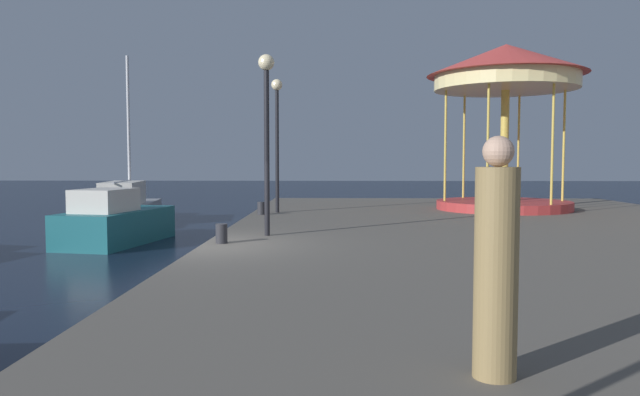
# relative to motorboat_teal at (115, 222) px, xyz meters

# --- Properties ---
(ground_plane) EXTENTS (120.00, 120.00, 0.00)m
(ground_plane) POSITION_rel_motorboat_teal_xyz_m (3.88, -5.69, -0.65)
(ground_plane) COLOR black
(quay_dock) EXTENTS (14.36, 29.65, 0.80)m
(quay_dock) POSITION_rel_motorboat_teal_xyz_m (11.07, -5.69, -0.25)
(quay_dock) COLOR #5B564F
(quay_dock) RESTS_ON ground
(motorboat_teal) EXTENTS (2.53, 4.33, 1.67)m
(motorboat_teal) POSITION_rel_motorboat_teal_xyz_m (0.00, 0.00, 0.00)
(motorboat_teal) COLOR #19606B
(motorboat_teal) RESTS_ON ground
(sailboat_grey) EXTENTS (2.66, 6.65, 6.73)m
(sailboat_grey) POSITION_rel_motorboat_teal_xyz_m (-1.74, 5.83, -0.02)
(sailboat_grey) COLOR gray
(sailboat_grey) RESTS_ON ground
(carousel) EXTENTS (5.33, 5.33, 5.62)m
(carousel) POSITION_rel_motorboat_teal_xyz_m (12.37, 3.09, 4.40)
(carousel) COLOR #B23333
(carousel) RESTS_ON quay_dock
(lamp_post_mid_promenade) EXTENTS (0.36, 0.36, 4.05)m
(lamp_post_mid_promenade) POSITION_rel_motorboat_teal_xyz_m (5.05, -4.21, 2.94)
(lamp_post_mid_promenade) COLOR black
(lamp_post_mid_promenade) RESTS_ON quay_dock
(lamp_post_far_end) EXTENTS (0.36, 0.36, 4.29)m
(lamp_post_far_end) POSITION_rel_motorboat_teal_xyz_m (4.70, 1.72, 3.09)
(lamp_post_far_end) COLOR black
(lamp_post_far_end) RESTS_ON quay_dock
(bollard_center) EXTENTS (0.24, 0.24, 0.40)m
(bollard_center) POSITION_rel_motorboat_teal_xyz_m (4.25, -5.48, 0.35)
(bollard_center) COLOR #2D2D33
(bollard_center) RESTS_ON quay_dock
(bollard_north) EXTENTS (0.24, 0.24, 0.40)m
(bollard_north) POSITION_rel_motorboat_teal_xyz_m (4.27, 0.96, 0.35)
(bollard_north) COLOR #2D2D33
(bollard_north) RESTS_ON quay_dock
(person_near_carousel) EXTENTS (0.34, 0.34, 1.89)m
(person_near_carousel) POSITION_rel_motorboat_teal_xyz_m (7.83, -12.95, 1.04)
(person_near_carousel) COLOR #937A4C
(person_near_carousel) RESTS_ON quay_dock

